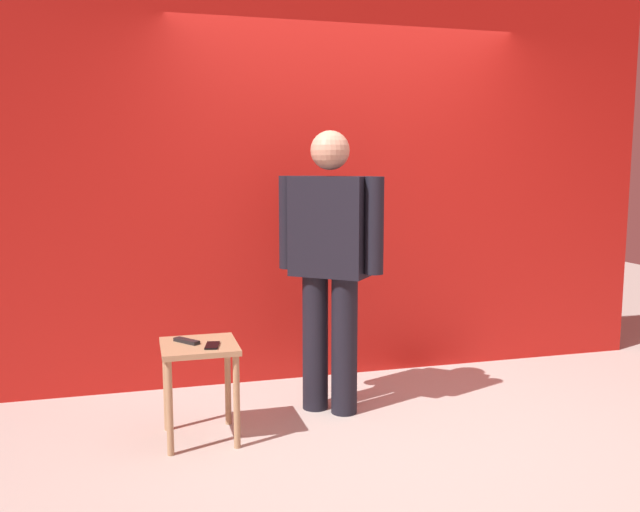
{
  "coord_description": "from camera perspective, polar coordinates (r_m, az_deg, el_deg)",
  "views": [
    {
      "loc": [
        -1.47,
        -3.35,
        1.53
      ],
      "look_at": [
        -0.4,
        0.55,
        0.98
      ],
      "focal_mm": 37.8,
      "sensor_mm": 36.0,
      "label": 1
    }
  ],
  "objects": [
    {
      "name": "ground_plane",
      "position": [
        3.97,
        8.0,
        -15.03
      ],
      "size": [
        12.0,
        12.0,
        0.0
      ],
      "primitive_type": "plane",
      "color": "#B7B2A8"
    },
    {
      "name": "back_wall_red",
      "position": [
        4.87,
        2.25,
        8.77
      ],
      "size": [
        4.75,
        0.12,
        3.24
      ],
      "primitive_type": "cube",
      "color": "#B41914",
      "rests_on": "ground_plane"
    },
    {
      "name": "standing_person",
      "position": [
        4.1,
        0.84,
        -0.1
      ],
      "size": [
        0.6,
        0.52,
        1.73
      ],
      "color": "black",
      "rests_on": "ground_plane"
    },
    {
      "name": "side_table",
      "position": [
        3.84,
        -10.16,
        -8.89
      ],
      "size": [
        0.41,
        0.41,
        0.55
      ],
      "color": "tan",
      "rests_on": "ground_plane"
    },
    {
      "name": "cell_phone",
      "position": [
        3.74,
        -9.11,
        -7.49
      ],
      "size": [
        0.1,
        0.16,
        0.01
      ],
      "primitive_type": "cube",
      "rotation": [
        0.0,
        0.0,
        -0.22
      ],
      "color": "black",
      "rests_on": "side_table"
    },
    {
      "name": "tv_remote",
      "position": [
        3.84,
        -11.23,
        -7.07
      ],
      "size": [
        0.14,
        0.16,
        0.02
      ],
      "primitive_type": "cube",
      "rotation": [
        0.0,
        0.0,
        0.67
      ],
      "color": "black",
      "rests_on": "side_table"
    }
  ]
}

